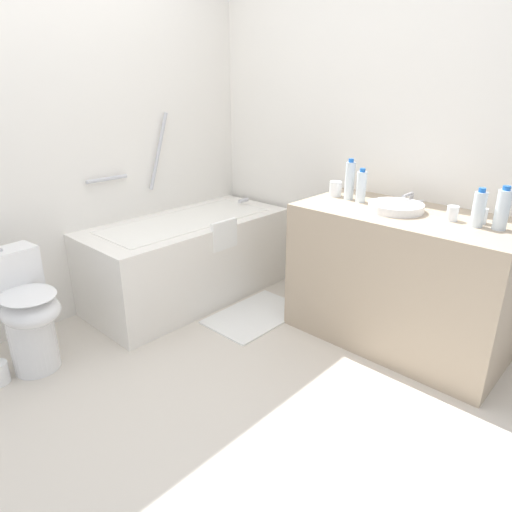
{
  "coord_description": "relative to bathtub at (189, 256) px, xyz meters",
  "views": [
    {
      "loc": [
        -1.12,
        -1.52,
        1.52
      ],
      "look_at": [
        0.71,
        0.19,
        0.55
      ],
      "focal_mm": 31.43,
      "sensor_mm": 36.0,
      "label": 1
    }
  ],
  "objects": [
    {
      "name": "toilet",
      "position": [
        -1.2,
        -0.06,
        0.03
      ],
      "size": [
        0.36,
        0.5,
        0.68
      ],
      "rotation": [
        0.0,
        0.0,
        -1.48
      ],
      "color": "white",
      "rests_on": "ground_plane"
    },
    {
      "name": "drinking_glass_2",
      "position": [
        0.54,
        -1.79,
        0.55
      ],
      "size": [
        0.06,
        0.06,
        0.08
      ],
      "primitive_type": "cylinder",
      "color": "white",
      "rests_on": "vanity_counter"
    },
    {
      "name": "sink_faucet",
      "position": [
        0.64,
        -1.36,
        0.54
      ],
      "size": [
        0.13,
        0.15,
        0.08
      ],
      "color": "#AAAAAF",
      "rests_on": "vanity_counter"
    },
    {
      "name": "water_bottle_3",
      "position": [
        0.51,
        -1.1,
        0.6
      ],
      "size": [
        0.06,
        0.06,
        0.21
      ],
      "color": "silver",
      "rests_on": "vanity_counter"
    },
    {
      "name": "water_bottle_1",
      "position": [
        0.46,
        -1.8,
        0.6
      ],
      "size": [
        0.06,
        0.06,
        0.2
      ],
      "color": "silver",
      "rests_on": "vanity_counter"
    },
    {
      "name": "water_bottle_0",
      "position": [
        0.52,
        -1.0,
        0.63
      ],
      "size": [
        0.06,
        0.06,
        0.25
      ],
      "color": "silver",
      "rests_on": "vanity_counter"
    },
    {
      "name": "drinking_glass_1",
      "position": [
        0.49,
        -1.67,
        0.55
      ],
      "size": [
        0.06,
        0.06,
        0.08
      ],
      "primitive_type": "cylinder",
      "color": "white",
      "rests_on": "vanity_counter"
    },
    {
      "name": "vanity_counter",
      "position": [
        0.47,
        -1.43,
        0.09
      ],
      "size": [
        0.63,
        1.26,
        0.83
      ],
      "primitive_type": "cube",
      "color": "tan",
      "rests_on": "ground_plane"
    },
    {
      "name": "water_bottle_2",
      "position": [
        0.49,
        -1.9,
        0.61
      ],
      "size": [
        0.07,
        0.07,
        0.22
      ],
      "color": "silver",
      "rests_on": "vanity_counter"
    },
    {
      "name": "bath_mat",
      "position": [
        0.09,
        -0.59,
        -0.31
      ],
      "size": [
        0.67,
        0.43,
        0.01
      ],
      "primitive_type": "cube",
      "color": "white",
      "rests_on": "ground_plane"
    },
    {
      "name": "wall_right_mirror",
      "position": [
        0.84,
        -0.96,
        0.95
      ],
      "size": [
        0.1,
        2.99,
        2.53
      ],
      "primitive_type": "cube",
      "color": "white",
      "rests_on": "ground_plane"
    },
    {
      "name": "bathtub",
      "position": [
        0.0,
        0.0,
        0.0
      ],
      "size": [
        1.5,
        0.68,
        1.32
      ],
      "color": "white",
      "rests_on": "ground_plane"
    },
    {
      "name": "drinking_glass_0",
      "position": [
        0.53,
        -0.89,
        0.56
      ],
      "size": [
        0.08,
        0.08,
        0.1
      ],
      "primitive_type": "cylinder",
      "color": "white",
      "rests_on": "vanity_counter"
    },
    {
      "name": "wall_back_tiled",
      "position": [
        -0.81,
        0.39,
        0.95
      ],
      "size": [
        3.59,
        0.1,
        2.53
      ],
      "primitive_type": "cube",
      "color": "white",
      "rests_on": "ground_plane"
    },
    {
      "name": "ground_plane",
      "position": [
        -0.81,
        -0.96,
        -0.32
      ],
      "size": [
        4.19,
        4.19,
        0.0
      ],
      "primitive_type": "plane",
      "color": "beige"
    },
    {
      "name": "sink_basin",
      "position": [
        0.46,
        -1.36,
        0.53
      ],
      "size": [
        0.31,
        0.31,
        0.05
      ],
      "primitive_type": "cylinder",
      "color": "white",
      "rests_on": "vanity_counter"
    }
  ]
}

